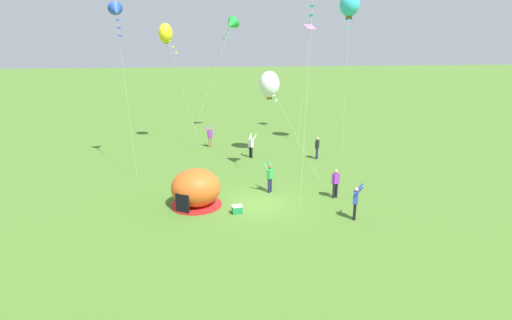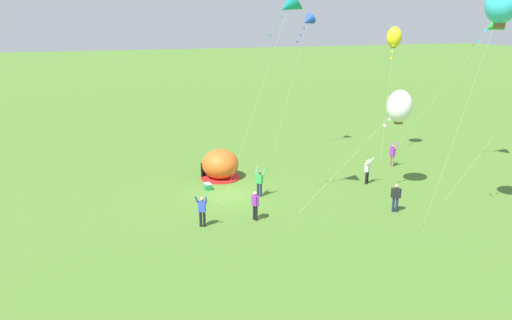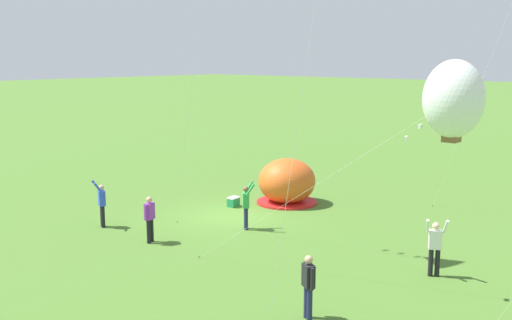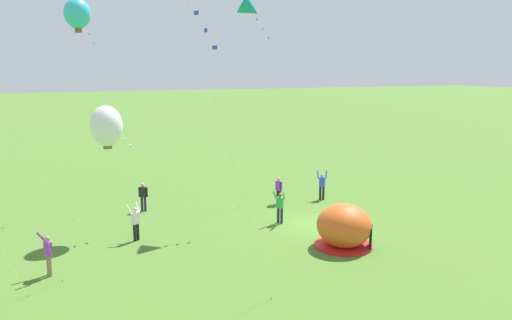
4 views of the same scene
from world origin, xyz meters
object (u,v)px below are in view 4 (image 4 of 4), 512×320
(person_arms_raised, at_px, (136,221))
(popup_tent, at_px, (344,227))
(person_with_toddler, at_px, (143,195))
(person_center_field, at_px, (279,189))
(person_flying_kite, at_px, (280,206))
(person_strolling, at_px, (48,253))
(kite_teal, at_px, (250,9))
(kite_white, at_px, (107,126))
(kite_cyan, at_px, (77,14))
(person_near_tent, at_px, (322,185))
(cooler_box, at_px, (346,226))

(person_arms_raised, bearing_deg, popup_tent, -115.66)
(person_with_toddler, bearing_deg, popup_tent, -139.47)
(person_center_field, xyz_separation_m, person_flying_kite, (-3.59, 1.50, 0.03))
(person_with_toddler, height_order, person_arms_raised, person_arms_raised)
(person_center_field, distance_m, person_arms_raised, 9.99)
(person_arms_raised, relative_size, person_flying_kite, 1.00)
(person_arms_raised, bearing_deg, person_strolling, 127.16)
(person_flying_kite, relative_size, kite_teal, 0.15)
(kite_white, relative_size, kite_cyan, 0.68)
(popup_tent, xyz_separation_m, person_near_tent, (7.96, -3.12, 0.00))
(person_arms_raised, xyz_separation_m, person_flying_kite, (-0.03, -7.84, -0.00))
(person_arms_raised, bearing_deg, kite_white, 31.65)
(popup_tent, relative_size, person_with_toddler, 1.63)
(person_center_field, distance_m, person_strolling, 14.84)
(person_center_field, bearing_deg, popup_tent, 179.45)
(person_center_field, bearing_deg, person_flying_kite, 157.33)
(cooler_box, bearing_deg, person_center_field, 12.82)
(person_center_field, distance_m, kite_cyan, 16.13)
(person_near_tent, bearing_deg, popup_tent, 158.60)
(person_with_toddler, height_order, person_flying_kite, person_flying_kite)
(person_near_tent, xyz_separation_m, kite_white, (-1.87, 13.39, 4.62))
(person_near_tent, relative_size, person_flying_kite, 1.00)
(popup_tent, bearing_deg, person_arms_raised, 64.34)
(cooler_box, distance_m, person_near_tent, 6.14)
(person_with_toddler, bearing_deg, person_center_field, -100.30)
(kite_teal, xyz_separation_m, kite_white, (-0.87, 8.05, -6.09))
(person_center_field, xyz_separation_m, person_strolling, (-6.58, 13.31, 0.03))
(person_center_field, height_order, kite_teal, kite_teal)
(person_flying_kite, distance_m, kite_teal, 11.03)
(person_center_field, distance_m, kite_white, 11.51)
(person_strolling, bearing_deg, kite_teal, -63.38)
(person_strolling, relative_size, kite_cyan, 0.15)
(cooler_box, height_order, person_flying_kite, person_flying_kite)
(person_near_tent, bearing_deg, person_flying_kite, 127.94)
(person_near_tent, bearing_deg, kite_cyan, 71.81)
(popup_tent, xyz_separation_m, person_strolling, (1.44, 13.23, 0.00))
(cooler_box, height_order, kite_teal, kite_teal)
(cooler_box, bearing_deg, person_near_tent, -16.20)
(person_flying_kite, bearing_deg, kite_cyan, 49.64)
(person_near_tent, xyz_separation_m, person_center_field, (0.05, 3.04, -0.03))
(kite_teal, xyz_separation_m, kite_cyan, (5.67, 8.87, -0.05))
(person_arms_raised, height_order, kite_white, kite_white)
(person_near_tent, height_order, person_flying_kite, same)
(person_flying_kite, bearing_deg, kite_teal, 17.34)
(person_near_tent, relative_size, person_strolling, 1.00)
(person_with_toddler, distance_m, person_arms_raised, 5.18)
(cooler_box, height_order, person_with_toddler, person_with_toddler)
(popup_tent, height_order, person_near_tent, popup_tent)
(kite_cyan, bearing_deg, cooler_box, -130.06)
(popup_tent, bearing_deg, person_strolling, 83.80)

